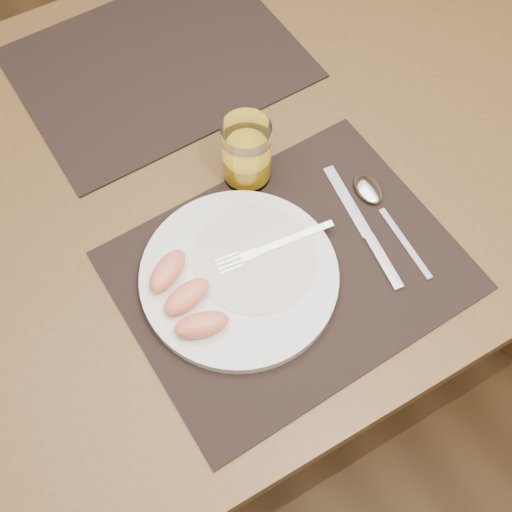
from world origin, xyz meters
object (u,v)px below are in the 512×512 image
object	(u,v)px
knife	(368,236)
juice_glass	(247,155)
fork	(265,249)
spoon	(373,197)
table	(208,195)
placemat_far	(159,64)
placemat_near	(289,270)
plate	(239,276)

from	to	relation	value
knife	juice_glass	distance (m)	0.21
fork	spoon	xyz separation A→B (m)	(0.18, 0.00, -0.01)
table	fork	world-z (taller)	fork
knife	placemat_far	bearing A→B (deg)	103.85
placemat_near	spoon	distance (m)	0.17
knife	spoon	distance (m)	0.07
placemat_far	juice_glass	xyz separation A→B (m)	(0.02, -0.27, 0.05)
plate	knife	bearing A→B (deg)	-9.78
placemat_far	fork	bearing A→B (deg)	-94.26
placemat_near	knife	distance (m)	0.12
knife	placemat_near	bearing A→B (deg)	175.05
placemat_near	plate	size ratio (longest dim) A/B	1.67
fork	knife	world-z (taller)	fork
spoon	plate	bearing A→B (deg)	-175.96
placemat_near	plate	world-z (taller)	plate
table	spoon	world-z (taller)	spoon
placemat_far	knife	world-z (taller)	knife
placemat_near	juice_glass	distance (m)	0.18
fork	spoon	bearing A→B (deg)	0.82
fork	placemat_near	bearing A→B (deg)	-64.02
placemat_near	knife	world-z (taller)	knife
placemat_near	juice_glass	bearing A→B (deg)	80.33
table	juice_glass	xyz separation A→B (m)	(0.04, -0.05, 0.13)
spoon	juice_glass	bearing A→B (deg)	136.76
table	juice_glass	size ratio (longest dim) A/B	13.02
table	placemat_far	distance (m)	0.24
table	knife	xyz separation A→B (m)	(0.14, -0.23, 0.09)
spoon	juice_glass	distance (m)	0.19
placemat_far	fork	world-z (taller)	fork
table	fork	xyz separation A→B (m)	(-0.00, -0.18, 0.11)
placemat_near	knife	xyz separation A→B (m)	(0.12, -0.01, 0.00)
spoon	placemat_far	bearing A→B (deg)	111.02
placemat_near	spoon	bearing A→B (deg)	13.02
placemat_far	spoon	size ratio (longest dim) A/B	2.35
placemat_far	juice_glass	size ratio (longest dim) A/B	4.18
placemat_near	fork	size ratio (longest dim) A/B	2.57
placemat_near	knife	bearing A→B (deg)	-4.95
plate	spoon	xyz separation A→B (m)	(0.23, 0.02, -0.00)
placemat_near	knife	size ratio (longest dim) A/B	2.04
placemat_near	fork	bearing A→B (deg)	115.98
placemat_far	table	bearing A→B (deg)	-97.45
knife	fork	bearing A→B (deg)	161.72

